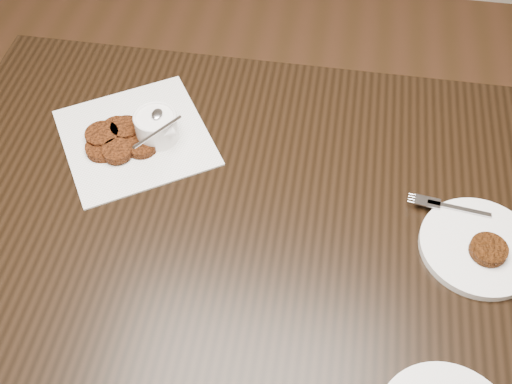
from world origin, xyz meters
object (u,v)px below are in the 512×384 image
(table, at_px, (267,312))
(plate_with_patty, at_px, (480,244))
(sauce_ramekin, at_px, (154,115))
(napkin, at_px, (136,137))

(table, xyz_separation_m, plate_with_patty, (0.37, -0.01, 0.39))
(sauce_ramekin, relative_size, plate_with_patty, 0.58)
(napkin, height_order, plate_with_patty, plate_with_patty)
(sauce_ramekin, xyz_separation_m, plate_with_patty, (0.61, -0.17, -0.05))
(napkin, xyz_separation_m, plate_with_patty, (0.66, -0.16, 0.01))
(napkin, bearing_deg, sauce_ramekin, 9.43)
(table, height_order, sauce_ramekin, sauce_ramekin)
(napkin, xyz_separation_m, sauce_ramekin, (0.05, 0.01, 0.06))
(table, relative_size, plate_with_patty, 6.46)
(table, bearing_deg, plate_with_patty, -2.03)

